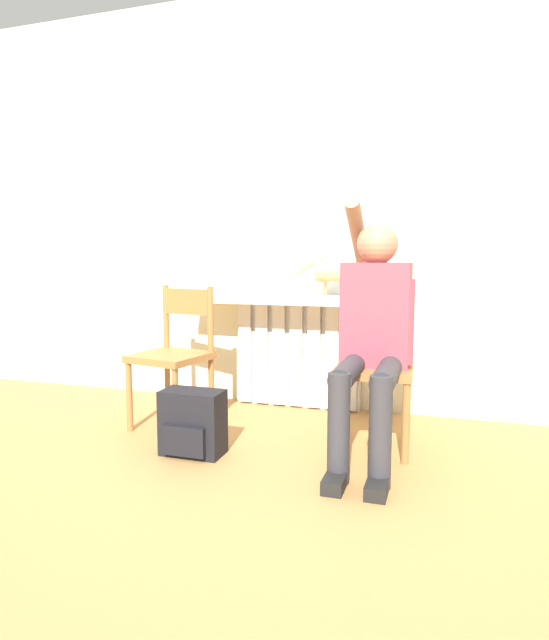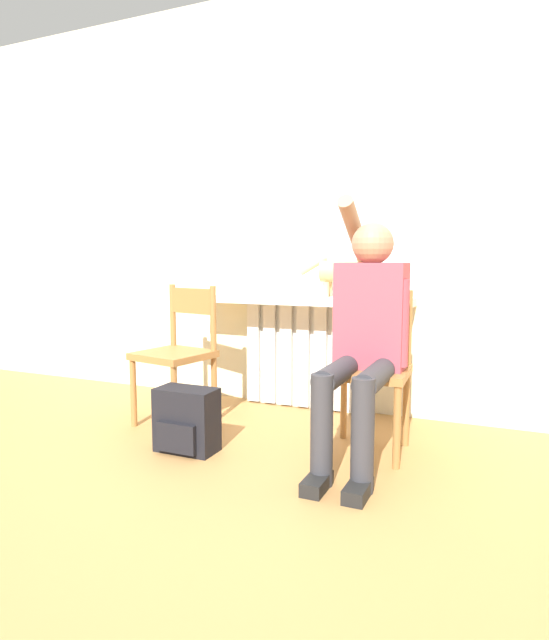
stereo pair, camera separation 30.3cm
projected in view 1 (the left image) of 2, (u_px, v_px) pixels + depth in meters
The scene contains 10 objects.
ground_plane at pixel (232, 471), 2.49m from camera, with size 12.00×12.00×0.00m, color #B27F47.
wall_with_window at pixel (302, 202), 3.49m from camera, with size 7.00×0.06×2.70m.
radiator at pixel (298, 355), 3.54m from camera, with size 0.84×0.08×0.70m.
windowsill at pixel (294, 299), 3.39m from camera, with size 1.41×0.31×0.05m.
window_glass at pixel (300, 220), 3.47m from camera, with size 1.35×0.01×0.96m.
chair_left at pixel (175, 353), 3.12m from camera, with size 0.45×0.45×0.82m.
chair_right at pixel (375, 366), 2.77m from camera, with size 0.40×0.40×0.82m.
person at pixel (373, 329), 2.62m from camera, with size 0.36×1.04×1.30m.
cat at pixel (341, 272), 3.27m from camera, with size 0.49×0.13×0.25m.
backpack at pixel (192, 423), 2.69m from camera, with size 0.31×0.20×0.33m.
Camera 1 is at (0.92, -2.21, 0.99)m, focal length 30.00 mm.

